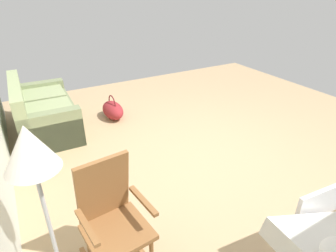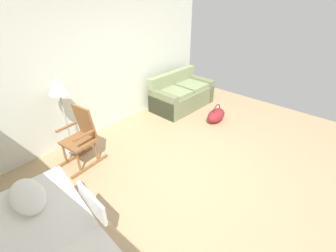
{
  "view_description": "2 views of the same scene",
  "coord_description": "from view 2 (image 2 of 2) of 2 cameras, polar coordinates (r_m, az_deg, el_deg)",
  "views": [
    {
      "loc": [
        -2.62,
        2.18,
        2.22
      ],
      "look_at": [
        0.02,
        0.69,
        0.63
      ],
      "focal_mm": 30.21,
      "sensor_mm": 36.0,
      "label": 1
    },
    {
      "loc": [
        -2.62,
        -1.69,
        2.78
      ],
      "look_at": [
        -0.06,
        0.58,
        0.78
      ],
      "focal_mm": 26.18,
      "sensor_mm": 36.0,
      "label": 2
    }
  ],
  "objects": [
    {
      "name": "ground_plane",
      "position": [
        4.18,
        6.63,
        -11.64
      ],
      "size": [
        7.31,
        7.31,
        0.0
      ],
      "primitive_type": "plane",
      "color": "tan"
    },
    {
      "name": "back_wall",
      "position": [
        5.17,
        -16.37,
        13.05
      ],
      "size": [
        6.05,
        0.1,
        2.7
      ],
      "primitive_type": "cube",
      "color": "silver",
      "rests_on": "ground"
    },
    {
      "name": "couch",
      "position": [
        6.32,
        3.14,
        7.18
      ],
      "size": [
        1.62,
        0.89,
        0.85
      ],
      "color": "#737D57",
      "rests_on": "ground"
    },
    {
      "name": "rocking_chair",
      "position": [
        4.45,
        -19.56,
        -2.44
      ],
      "size": [
        0.8,
        0.55,
        1.05
      ],
      "color": "brown",
      "rests_on": "ground"
    },
    {
      "name": "floor_lamp",
      "position": [
        4.5,
        -24.07,
        7.47
      ],
      "size": [
        0.34,
        0.34,
        1.48
      ],
      "color": "#B2B5BA",
      "rests_on": "ground"
    },
    {
      "name": "duffel_bag",
      "position": [
        5.74,
        11.13,
        2.46
      ],
      "size": [
        0.57,
        0.35,
        0.43
      ],
      "color": "maroon",
      "rests_on": "ground"
    }
  ]
}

